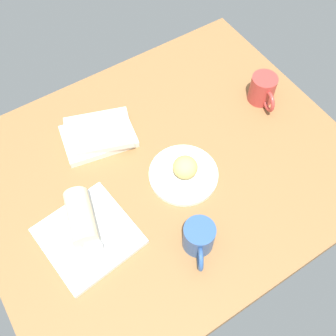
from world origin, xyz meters
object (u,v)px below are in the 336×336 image
Objects in this scene: book_stack at (99,134)px; breakfast_wrap at (81,217)px; second_mug at (263,89)px; sauce_cup at (94,250)px; scone_pastry at (185,167)px; round_plate at (183,174)px; square_plate at (88,236)px; coffee_mug at (199,238)px.

breakfast_wrap is at bearing -126.10° from book_stack.
sauce_cup is at bearing -165.71° from second_mug.
round_plate is at bearing 173.40° from scone_pastry.
square_plate is 29.49cm from coffee_mug.
scone_pastry is (0.41, -0.05, 3.73)cm from round_plate.
round_plate is at bearing -164.27° from second_mug.
breakfast_wrap reaches higher than round_plate.
scone_pastry is at bearing 12.36° from sauce_cup.
sauce_cup is at bearing -119.24° from book_stack.
scone_pastry reaches higher than sauce_cup.
coffee_mug reaches higher than sauce_cup.
breakfast_wrap is (-31.92, 1.97, 0.53)cm from scone_pastry.
round_plate is 21.85cm from coffee_mug.
sauce_cup is 9.52cm from breakfast_wrap.
coffee_mug reaches higher than scone_pastry.
sauce_cup is at bearing -167.41° from round_plate.
book_stack reaches higher than sauce_cup.
square_plate is (-32.05, -2.18, 0.10)cm from round_plate.
breakfast_wrap is 28.95cm from book_stack.
square_plate is 1.76× the size of second_mug.
book_stack is at bearing 57.39° from square_plate.
square_plate is 71.25cm from second_mug.
book_stack is (17.52, 27.39, 1.44)cm from square_plate.
round_plate is at bearing 66.32° from coffee_mug.
second_mug is at bearing 15.73° from round_plate.
sauce_cup is at bearing -97.54° from square_plate.
breakfast_wrap is at bearing 176.51° from round_plate.
second_mug is at bearing -15.48° from book_stack.
scone_pastry is at bearing 3.76° from square_plate.
square_plate is 0.96× the size of book_stack.
book_stack is (-14.94, 25.25, -2.19)cm from scone_pastry.
round_plate is at bearing -168.47° from breakfast_wrap.
second_mug is (37.91, 10.68, 4.13)cm from round_plate.
round_plate is 33.61cm from sauce_cup.
square_plate is 32.54cm from book_stack.
square_plate reaches higher than round_plate.
coffee_mug is at bearing -146.89° from second_mug.
breakfast_wrap is (0.54, 4.10, 4.16)cm from square_plate.
round_plate is at bearing 12.59° from sauce_cup.
second_mug reaches higher than book_stack.
scone_pastry is 29.43cm from book_stack.
square_plate is (-32.46, -2.13, -3.63)cm from scone_pastry.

